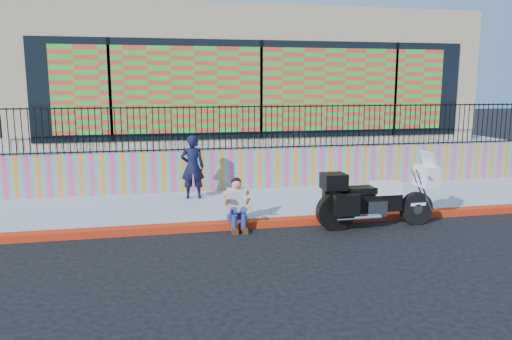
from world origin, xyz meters
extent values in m
plane|color=black|center=(0.00, 0.00, 0.00)|extent=(90.00, 90.00, 0.00)
cube|color=red|center=(0.00, 0.00, 0.07)|extent=(16.00, 0.30, 0.15)
cube|color=#99A2B8|center=(0.00, 1.65, 0.07)|extent=(16.00, 3.00, 0.15)
cube|color=#EE3E78|center=(0.00, 3.25, 0.70)|extent=(16.00, 0.20, 1.10)
cube|color=#99A2B8|center=(0.00, 8.35, 0.62)|extent=(16.00, 10.00, 1.25)
cube|color=tan|center=(0.00, 8.15, 3.25)|extent=(14.00, 8.00, 4.00)
cube|color=black|center=(0.00, 4.13, 2.85)|extent=(12.60, 0.04, 2.80)
cube|color=#CE442D|center=(0.00, 4.10, 2.85)|extent=(11.48, 0.02, 2.40)
cylinder|color=black|center=(2.41, -0.53, 0.36)|extent=(0.72, 0.15, 0.72)
cylinder|color=black|center=(0.56, -0.53, 0.36)|extent=(0.72, 0.15, 0.72)
cube|color=black|center=(1.49, -0.53, 0.54)|extent=(1.03, 0.30, 0.37)
cube|color=silver|center=(1.43, -0.53, 0.44)|extent=(0.44, 0.37, 0.33)
cube|color=white|center=(1.68, -0.53, 0.85)|extent=(0.60, 0.35, 0.26)
cube|color=black|center=(1.11, -0.53, 0.83)|extent=(0.60, 0.37, 0.13)
cube|color=white|center=(2.61, -0.53, 1.07)|extent=(0.33, 0.57, 0.46)
cube|color=silver|center=(2.65, -0.53, 1.42)|extent=(0.20, 0.50, 0.37)
cube|color=black|center=(0.51, -0.53, 1.03)|extent=(0.48, 0.46, 0.33)
cube|color=black|center=(0.67, -0.86, 0.60)|extent=(0.52, 0.20, 0.44)
cube|color=black|center=(0.67, -0.20, 0.60)|extent=(0.52, 0.20, 0.44)
cube|color=white|center=(2.41, -0.53, 0.47)|extent=(0.35, 0.17, 0.07)
imported|color=black|center=(-2.16, 2.38, 0.96)|extent=(0.62, 0.43, 1.61)
cube|color=navy|center=(-1.44, 0.07, 0.24)|extent=(0.36, 0.28, 0.18)
cube|color=silver|center=(-1.44, 0.03, 0.59)|extent=(0.38, 0.27, 0.54)
sphere|color=tan|center=(-1.44, -0.01, 0.95)|extent=(0.21, 0.21, 0.21)
cube|color=#472814|center=(-1.54, -0.37, 0.05)|extent=(0.11, 0.26, 0.10)
cube|color=#472814|center=(-1.34, -0.37, 0.05)|extent=(0.11, 0.26, 0.10)
camera|label=1|loc=(-3.15, -10.08, 3.02)|focal=35.00mm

